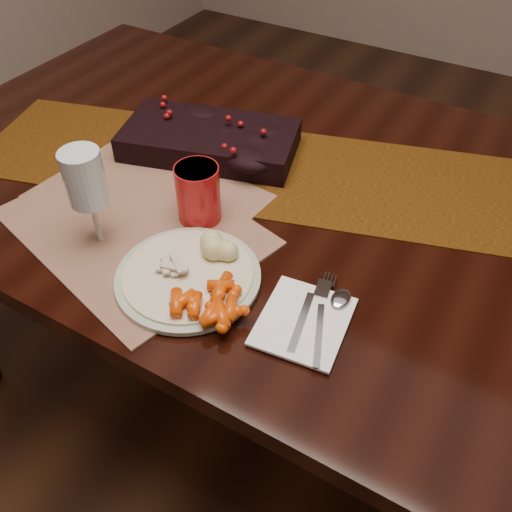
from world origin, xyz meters
The scene contains 15 objects.
floor centered at (0.00, 0.00, 0.00)m, with size 5.00×5.00×0.00m, color black.
dining_table centered at (0.00, 0.00, 0.38)m, with size 1.80×1.00×0.75m, color black.
table_runner centered at (0.05, 0.07, 0.75)m, with size 1.58×0.32×0.00m, color black.
centerpiece centered at (-0.24, 0.02, 0.79)m, with size 0.37×0.19×0.07m, color black, non-canonical shape.
placemat_main centered at (-0.22, -0.26, 0.75)m, with size 0.46×0.34×0.00m, color #94714D.
placemat_second centered at (-0.26, -0.18, 0.75)m, with size 0.42×0.30×0.00m, color #8F5F44.
dinner_plate centered at (-0.06, -0.32, 0.76)m, with size 0.24×0.24×0.01m, color beige.
baby_carrots centered at (0.01, -0.36, 0.78)m, with size 0.10×0.08×0.02m, color #D94105, non-canonical shape.
mashed_potatoes centered at (-0.04, -0.25, 0.79)m, with size 0.08×0.07×0.04m, color #D4BB84, non-canonical shape.
turkey_shreds centered at (-0.09, -0.33, 0.78)m, with size 0.07×0.06×0.02m, color #B4A092, non-canonical shape.
napkin centered at (0.15, -0.31, 0.76)m, with size 0.13×0.15×0.01m, color white.
fork centered at (0.15, -0.30, 0.76)m, with size 0.02×0.16×0.00m, color #A2A5C0, non-canonical shape.
spoon centered at (0.18, -0.30, 0.76)m, with size 0.03×0.15×0.00m, color white, non-canonical shape.
red_cup centered at (-0.13, -0.18, 0.81)m, with size 0.08×0.08×0.11m, color #B21416.
wine_glass centered at (-0.25, -0.32, 0.84)m, with size 0.07×0.07×0.19m, color silver, non-canonical shape.
Camera 1 is at (0.36, -0.81, 1.41)m, focal length 38.00 mm.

